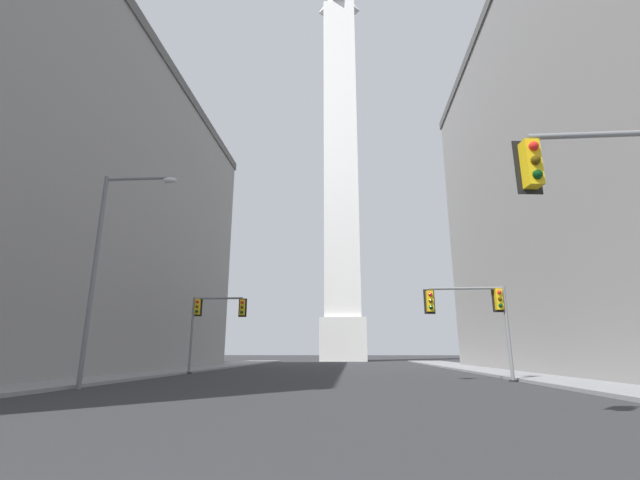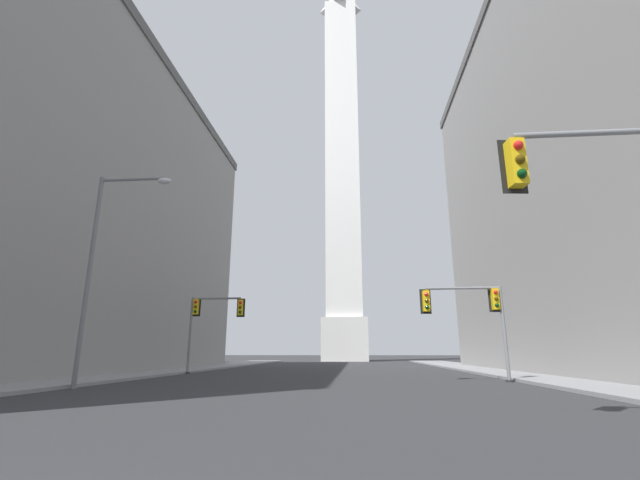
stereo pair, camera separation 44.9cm
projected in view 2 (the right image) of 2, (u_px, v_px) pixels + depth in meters
sidewalk_left at (126, 375)px, 26.58m from camera, size 5.00×85.35×0.15m
sidewalk_right at (541, 377)px, 24.54m from camera, size 5.00×85.35×0.15m
obelisk at (343, 159)px, 78.50m from camera, size 7.47×7.47×74.91m
traffic_light_mid_right at (473, 309)px, 22.47m from camera, size 4.37×0.50×4.86m
traffic_light_mid_left at (209, 315)px, 30.67m from camera, size 4.05×0.52×5.31m
street_lamp at (103, 254)px, 18.84m from camera, size 3.42×0.36×9.29m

